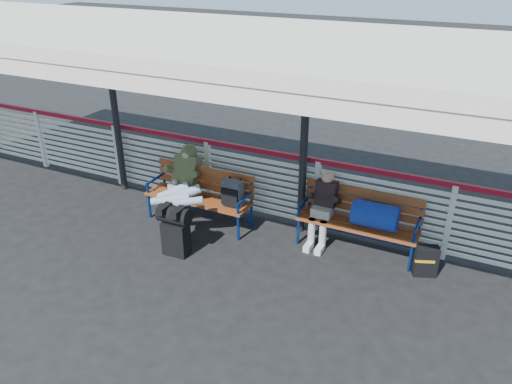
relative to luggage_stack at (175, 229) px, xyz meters
The scene contains 9 objects.
ground 0.65m from the luggage_stack, 142.56° to the right, with size 60.00×60.00×0.00m, color black.
fence 1.67m from the luggage_stack, 103.37° to the left, with size 12.08×0.08×1.24m.
canopy 2.70m from the luggage_stack, 123.61° to the left, with size 12.60×3.60×3.16m.
luggage_stack is the anchor object (origin of this frame).
bench_left 1.05m from the luggage_stack, 91.58° to the left, with size 1.80×0.56×0.92m.
bench_right 2.85m from the luggage_stack, 27.27° to the left, with size 1.80×0.56×0.92m.
traveler_man 0.81m from the luggage_stack, 116.70° to the left, with size 0.94×1.64×0.77m.
companion_person 2.24m from the luggage_stack, 34.83° to the left, with size 0.32×0.66×1.15m.
suitcase_side 3.60m from the luggage_stack, 17.31° to the left, with size 0.36×0.30×0.45m.
Camera 1 is at (4.23, -4.91, 4.13)m, focal length 35.00 mm.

